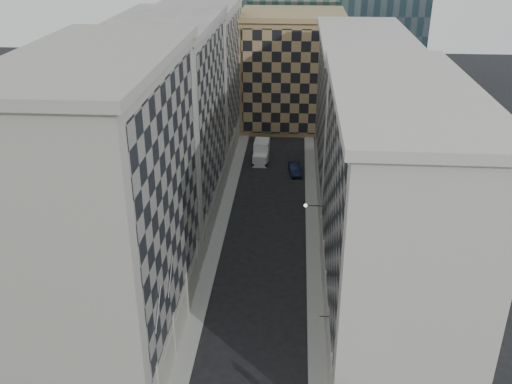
% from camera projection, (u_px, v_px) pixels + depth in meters
% --- Properties ---
extents(sidewalk_west, '(1.50, 100.00, 0.15)m').
position_uv_depth(sidewalk_west, '(220.00, 227.00, 65.09)').
color(sidewalk_west, '#999994').
rests_on(sidewalk_west, ground).
extents(sidewalk_east, '(1.50, 100.00, 0.15)m').
position_uv_depth(sidewalk_east, '(312.00, 230.00, 64.41)').
color(sidewalk_east, '#999994').
rests_on(sidewalk_east, ground).
extents(bldg_left_a, '(10.80, 22.80, 23.70)m').
position_uv_depth(bldg_left_a, '(111.00, 209.00, 43.30)').
color(bldg_left_a, '#A49E93').
rests_on(bldg_left_a, ground).
extents(bldg_left_b, '(10.80, 22.80, 22.70)m').
position_uv_depth(bldg_left_b, '(171.00, 124.00, 63.36)').
color(bldg_left_b, gray).
rests_on(bldg_left_b, ground).
extents(bldg_left_c, '(10.80, 22.80, 21.70)m').
position_uv_depth(bldg_left_c, '(202.00, 79.00, 83.41)').
color(bldg_left_c, '#A49E93').
rests_on(bldg_left_c, ground).
extents(bldg_right_a, '(10.80, 26.80, 20.70)m').
position_uv_depth(bldg_right_a, '(391.00, 212.00, 46.14)').
color(bldg_right_a, '#BDB6AD').
rests_on(bldg_right_a, ground).
extents(bldg_right_b, '(10.80, 28.80, 19.70)m').
position_uv_depth(bldg_right_b, '(360.00, 116.00, 70.69)').
color(bldg_right_b, '#BDB6AD').
rests_on(bldg_right_b, ground).
extents(tan_block, '(16.80, 14.80, 18.80)m').
position_uv_depth(tan_block, '(291.00, 70.00, 94.80)').
color(tan_block, tan).
rests_on(tan_block, ground).
extents(flagpoles_left, '(0.10, 6.33, 2.33)m').
position_uv_depth(flagpoles_left, '(165.00, 292.00, 40.10)').
color(flagpoles_left, gray).
rests_on(flagpoles_left, ground).
extents(bracket_lamp, '(1.98, 0.36, 0.36)m').
position_uv_depth(bracket_lamp, '(307.00, 205.00, 56.44)').
color(bracket_lamp, black).
rests_on(bracket_lamp, ground).
extents(box_truck, '(2.27, 5.26, 2.85)m').
position_uv_depth(box_truck, '(261.00, 153.00, 83.03)').
color(box_truck, silver).
rests_on(box_truck, ground).
extents(dark_car, '(2.00, 4.40, 1.40)m').
position_uv_depth(dark_car, '(295.00, 169.00, 78.95)').
color(dark_car, '#0E1733').
rests_on(dark_car, ground).
extents(shop_sign, '(1.08, 0.62, 0.70)m').
position_uv_depth(shop_sign, '(316.00, 319.00, 43.96)').
color(shop_sign, black).
rests_on(shop_sign, ground).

